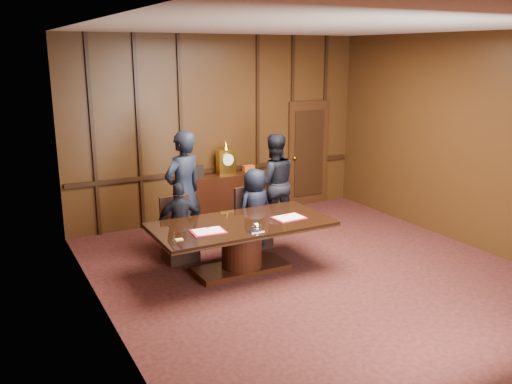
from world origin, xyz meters
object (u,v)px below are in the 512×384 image
Objects in this scene: witness_left at (184,192)px; witness_right at (273,183)px; signatory_right at (255,209)px; sideboard at (226,195)px; conference_table at (242,239)px; signatory_left at (181,223)px.

witness_left reaches higher than witness_right.
signatory_right is 0.98m from witness_right.
witness_right reaches higher than signatory_right.
sideboard is at bearing -158.30° from witness_left.
witness_left is (-0.42, 1.26, 0.48)m from conference_table.
signatory_left is 2.13m from witness_right.
witness_right reaches higher than conference_table.
conference_table is at bearing -110.06° from sideboard.
sideboard is 1.70m from signatory_right.
witness_right is (2.01, 0.64, 0.26)m from signatory_left.
witness_right reaches higher than signatory_left.
sideboard is 2.63m from conference_table.
signatory_right is (1.30, 0.00, 0.04)m from signatory_left.
signatory_left is at bearing -13.55° from signatory_right.
conference_table is 1.04m from signatory_right.
signatory_right is 1.20m from witness_left.
conference_table is 1.04m from signatory_left.
conference_table is 2.08× the size of signatory_left.
signatory_right is at bearing -98.56° from sideboard.
signatory_right is at bearing 50.91° from conference_table.
witness_left is (0.23, 0.46, 0.36)m from signatory_left.
conference_table is at bearing 60.84° from witness_right.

